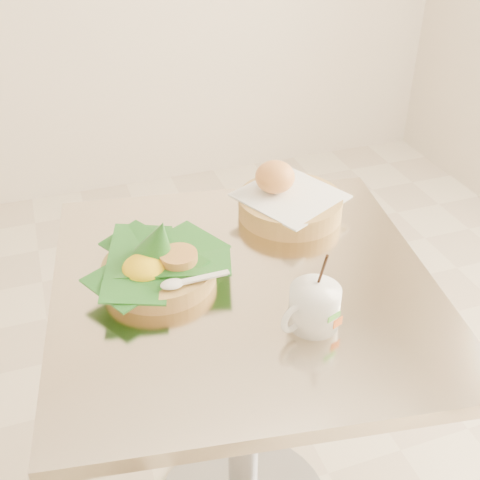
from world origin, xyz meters
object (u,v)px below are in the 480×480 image
object	(u,v)px
rice_basket	(158,264)
bread_basket	(288,200)
coffee_mug	(313,306)
cafe_table	(244,366)

from	to	relation	value
rice_basket	bread_basket	size ratio (longest dim) A/B	1.02
rice_basket	coffee_mug	distance (m)	0.30
cafe_table	coffee_mug	xyz separation A→B (m)	(0.07, -0.15, 0.26)
rice_basket	bread_basket	distance (m)	0.34
bread_basket	coffee_mug	bearing A→B (deg)	-106.12
bread_basket	coffee_mug	distance (m)	0.36
cafe_table	bread_basket	bearing A→B (deg)	49.16
cafe_table	bread_basket	world-z (taller)	bread_basket
rice_basket	coffee_mug	world-z (taller)	coffee_mug
cafe_table	coffee_mug	bearing A→B (deg)	-65.33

